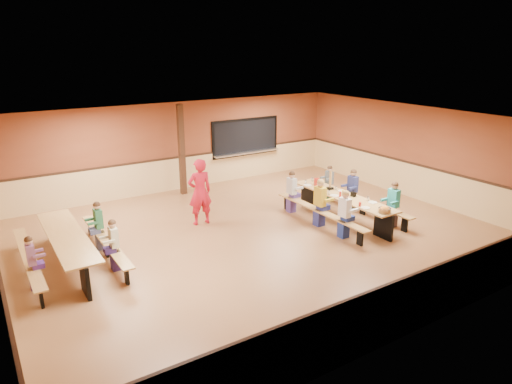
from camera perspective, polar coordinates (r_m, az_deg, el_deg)
ground at (r=12.06m, az=0.41°, el=-5.49°), size 12.00×12.00×0.00m
room_envelope at (r=11.81m, az=0.42°, el=-2.41°), size 12.04×10.04×3.02m
kitchen_pass_through at (r=16.98m, az=-1.31°, el=6.67°), size 2.78×0.28×1.38m
structural_post at (r=15.24m, az=-9.28°, el=5.19°), size 0.18×0.18×3.00m
cafeteria_table_main at (r=13.19m, az=10.77°, el=-1.29°), size 1.91×3.70×0.74m
cafeteria_table_second at (r=11.15m, az=-22.45°, el=-6.01°), size 1.91×3.70×0.74m
seated_child_white_left at (r=11.97m, az=10.99°, el=-2.77°), size 0.39×0.32×1.26m
seated_adult_yellow at (r=12.64m, az=7.98°, el=-1.36°), size 0.42×0.35×1.32m
seated_child_grey_left at (r=13.60m, az=4.46°, el=-0.01°), size 0.38×0.31×1.24m
seated_child_teal_right at (r=13.01m, az=16.76°, el=-1.52°), size 0.40×0.32×1.26m
seated_child_navy_right at (r=14.03m, az=11.95°, el=0.23°), size 0.39×0.32×1.25m
seated_child_char_right at (r=14.77m, az=9.12°, el=1.06°), size 0.33×0.27×1.14m
seated_child_purple_sec at (r=10.39m, az=-26.20°, el=-8.00°), size 0.34×0.28×1.14m
seated_child_green_sec at (r=11.73m, az=-19.03°, el=-4.04°), size 0.37×0.30×1.21m
seated_child_tan_sec at (r=10.56m, az=-17.29°, el=-6.38°), size 0.35×0.29×1.18m
standing_woman at (r=12.64m, az=-7.03°, el=0.01°), size 0.71×0.49×1.87m
punch_pitcher at (r=13.88m, az=7.57°, el=1.25°), size 0.16×0.16×0.22m
chip_bowl at (r=11.99m, az=15.79°, el=-2.15°), size 0.32×0.32×0.15m
napkin_dispenser at (r=13.05m, az=12.08°, el=-0.28°), size 0.10×0.14×0.13m
condiment_mustard at (r=13.03m, az=10.81°, el=-0.15°), size 0.06×0.06×0.17m
condiment_ketchup at (r=12.88m, az=10.48°, el=-0.33°), size 0.06×0.06×0.17m
table_paddle at (r=13.57m, az=9.25°, el=0.89°), size 0.16×0.16×0.56m
place_settings at (r=13.10m, az=10.84°, el=-0.18°), size 0.65×3.30×0.11m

